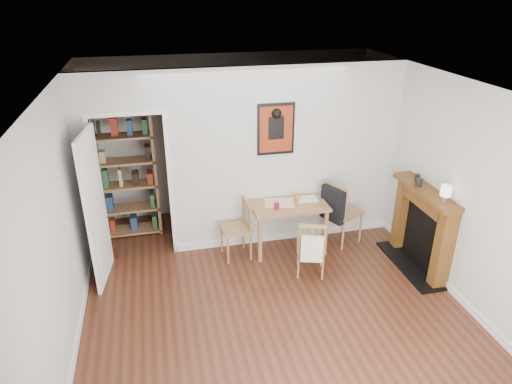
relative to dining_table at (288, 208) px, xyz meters
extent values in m
plane|color=#4E2819|center=(-0.54, -1.10, -0.64)|extent=(5.20, 5.20, 0.00)
plane|color=#BBBBB9|center=(-0.54, 1.50, 0.66)|extent=(4.50, 0.00, 4.50)
plane|color=#BBBBB9|center=(-2.79, -1.10, 0.66)|extent=(0.00, 5.20, 5.20)
plane|color=#BBBBB9|center=(1.71, -1.10, 0.66)|extent=(0.00, 5.20, 5.20)
plane|color=silver|center=(-0.54, -1.10, 1.96)|extent=(5.20, 5.20, 0.00)
cube|color=#BBBBB9|center=(0.04, 0.30, 0.66)|extent=(3.35, 0.10, 2.60)
cube|color=#BBBBB9|center=(-2.66, 0.30, 0.66)|extent=(0.25, 0.10, 2.60)
cube|color=#BBBBB9|center=(-2.09, 0.30, 1.68)|extent=(0.90, 0.10, 0.55)
cube|color=silver|center=(-2.57, 0.30, 0.38)|extent=(0.06, 0.14, 2.05)
cube|color=silver|center=(-1.61, 0.30, 0.38)|extent=(0.06, 0.14, 2.05)
cube|color=silver|center=(0.04, 0.24, -0.59)|extent=(3.35, 0.02, 0.10)
cube|color=silver|center=(-2.78, -1.70, -0.59)|extent=(0.02, 4.00, 0.10)
cube|color=silver|center=(1.70, -1.70, -0.59)|extent=(0.02, 4.00, 0.10)
cube|color=white|center=(-2.56, -0.17, 0.36)|extent=(0.15, 0.80, 2.00)
cube|color=black|center=(-0.14, 0.24, 1.11)|extent=(0.52, 0.02, 0.72)
cube|color=maroon|center=(-0.14, 0.22, 1.11)|extent=(0.46, 0.00, 0.64)
cube|color=#A4724C|center=(0.00, 0.00, 0.07)|extent=(1.07, 0.68, 0.04)
cube|color=#A4724C|center=(-0.48, -0.28, -0.30)|extent=(0.05, 0.05, 0.69)
cube|color=#A4724C|center=(0.48, -0.28, -0.30)|extent=(0.05, 0.05, 0.69)
cube|color=#A4724C|center=(-0.48, 0.28, -0.30)|extent=(0.05, 0.05, 0.69)
cube|color=#A4724C|center=(0.48, 0.28, -0.30)|extent=(0.05, 0.05, 0.69)
cube|color=black|center=(0.63, -0.11, 0.04)|extent=(0.26, 0.41, 0.51)
cube|color=beige|center=(0.06, -0.88, -0.13)|extent=(0.29, 0.17, 0.35)
cube|color=#A4724C|center=(-2.60, 0.98, 0.37)|extent=(0.04, 0.34, 2.01)
cube|color=#A4724C|center=(-1.80, 0.98, 0.37)|extent=(0.04, 0.34, 2.01)
cube|color=#A4724C|center=(-2.20, 0.98, -0.60)|extent=(0.85, 0.34, 0.03)
cube|color=#A4724C|center=(-2.20, 0.98, 0.16)|extent=(0.85, 0.34, 0.03)
cube|color=#A4724C|center=(-2.20, 0.98, 1.33)|extent=(0.85, 0.34, 0.03)
cube|color=maroon|center=(-2.20, 0.98, 0.37)|extent=(0.74, 0.28, 0.28)
cube|color=brown|center=(1.61, -1.34, -0.09)|extent=(0.20, 0.16, 1.10)
cube|color=brown|center=(1.61, -0.35, -0.09)|extent=(0.20, 0.16, 1.10)
cube|color=brown|center=(1.58, -0.85, 0.49)|extent=(0.30, 1.21, 0.06)
cube|color=brown|center=(1.61, -0.85, 0.36)|extent=(0.20, 0.85, 0.20)
cube|color=black|center=(1.67, -0.85, -0.19)|extent=(0.08, 0.81, 0.88)
cube|color=black|center=(1.55, -0.85, -0.63)|extent=(0.45, 1.25, 0.03)
cylinder|color=maroon|center=(-0.21, -0.15, 0.13)|extent=(0.07, 0.07, 0.09)
sphere|color=orange|center=(0.16, 0.07, 0.13)|extent=(0.08, 0.08, 0.08)
cube|color=beige|center=(-0.13, 0.03, 0.09)|extent=(0.47, 0.39, 0.00)
cube|color=silver|center=(0.30, 0.05, 0.09)|extent=(0.30, 0.22, 0.01)
cylinder|color=silver|center=(1.59, -1.22, 0.56)|extent=(0.07, 0.07, 0.08)
cylinder|color=#F1E4C9|center=(1.59, -1.22, 0.66)|extent=(0.13, 0.13, 0.13)
cylinder|color=black|center=(1.53, -0.74, 0.57)|extent=(0.09, 0.09, 0.11)
cylinder|color=black|center=(1.61, -0.57, 0.56)|extent=(0.07, 0.07, 0.09)
camera|label=1|loc=(-1.75, -5.53, 2.94)|focal=32.00mm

